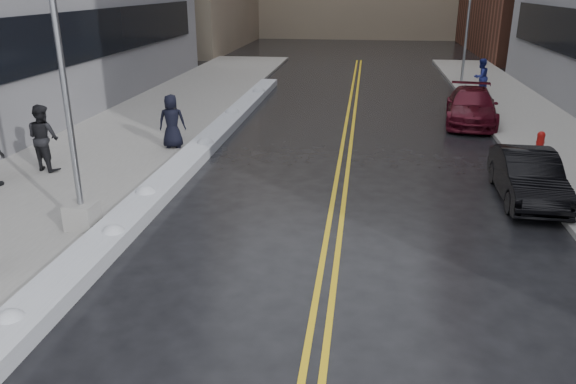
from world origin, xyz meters
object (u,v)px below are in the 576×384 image
(pedestrian_c, at_px, (172,121))
(pedestrian_east, at_px, (481,77))
(traffic_signal, at_px, (467,25))
(car_maroon, at_px, (471,106))
(fire_hydrant, at_px, (540,141))
(pedestrian_b, at_px, (43,138))
(car_black, at_px, (528,176))
(lamppost, at_px, (70,128))

(pedestrian_c, distance_m, pedestrian_east, 16.92)
(traffic_signal, bearing_deg, car_maroon, -96.16)
(fire_hydrant, distance_m, pedestrian_east, 10.54)
(pedestrian_b, height_order, car_black, pedestrian_b)
(fire_hydrant, bearing_deg, traffic_signal, 92.05)
(lamppost, height_order, pedestrian_b, lamppost)
(pedestrian_b, xyz_separation_m, car_maroon, (13.96, 8.75, -0.45))
(fire_hydrant, relative_size, pedestrian_c, 0.39)
(car_black, bearing_deg, pedestrian_c, 165.02)
(traffic_signal, distance_m, pedestrian_east, 4.20)
(pedestrian_c, bearing_deg, car_black, 151.71)
(lamppost, distance_m, car_black, 11.57)
(pedestrian_c, xyz_separation_m, car_black, (10.95, -3.22, -0.41))
(fire_hydrant, height_order, traffic_signal, traffic_signal)
(lamppost, xyz_separation_m, car_maroon, (10.80, 12.73, -1.82))
(pedestrian_c, xyz_separation_m, car_maroon, (10.95, 5.80, -0.36))
(pedestrian_east, distance_m, car_black, 14.90)
(car_black, bearing_deg, pedestrian_b, -179.71)
(traffic_signal, relative_size, pedestrian_b, 2.97)
(fire_hydrant, xyz_separation_m, traffic_signal, (-0.50, 14.00, 2.85))
(pedestrian_b, bearing_deg, lamppost, 149.93)
(traffic_signal, bearing_deg, pedestrian_b, -129.69)
(pedestrian_c, bearing_deg, lamppost, 79.38)
(fire_hydrant, relative_size, traffic_signal, 0.12)
(pedestrian_b, distance_m, car_black, 13.97)
(car_maroon, bearing_deg, lamppost, -123.08)
(lamppost, relative_size, fire_hydrant, 10.45)
(traffic_signal, height_order, pedestrian_east, traffic_signal)
(pedestrian_east, bearing_deg, pedestrian_b, 5.89)
(traffic_signal, bearing_deg, car_black, -93.13)
(traffic_signal, distance_m, car_maroon, 9.71)
(lamppost, xyz_separation_m, pedestrian_east, (12.16, 18.53, -1.46))
(lamppost, bearing_deg, fire_hydrant, 33.04)
(traffic_signal, height_order, car_maroon, traffic_signal)
(lamppost, height_order, car_maroon, lamppost)
(pedestrian_east, bearing_deg, fire_hydrant, 53.12)
(pedestrian_east, height_order, car_maroon, pedestrian_east)
(lamppost, distance_m, pedestrian_c, 7.08)
(fire_hydrant, height_order, car_black, car_black)
(pedestrian_c, height_order, pedestrian_east, pedestrian_c)
(pedestrian_east, bearing_deg, lamppost, 19.09)
(pedestrian_c, distance_m, car_black, 11.43)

